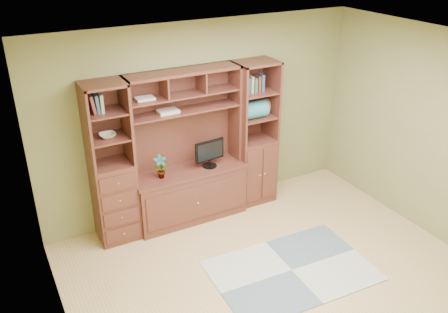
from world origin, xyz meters
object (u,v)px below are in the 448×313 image
center_hutch (188,150)px  monitor (209,149)px  left_tower (111,165)px  right_tower (254,134)px

center_hutch → monitor: size_ratio=3.96×
left_tower → monitor: 1.29m
right_tower → monitor: (-0.74, -0.07, -0.04)m
center_hutch → left_tower: bearing=177.7°
left_tower → right_tower: (2.02, 0.00, 0.00)m
left_tower → monitor: size_ratio=3.96×
monitor → right_tower: bearing=0.8°
center_hutch → left_tower: 1.00m
center_hutch → left_tower: (-1.00, 0.04, 0.00)m
center_hutch → left_tower: size_ratio=1.00×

